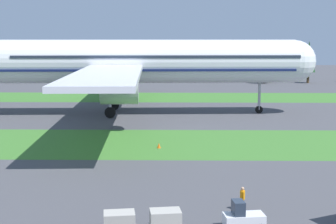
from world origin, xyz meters
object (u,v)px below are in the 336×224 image
airliner (127,61)px  baggage_tug (243,218)px  cargo_dolly_second (119,222)px  ground_crew_marshaller (242,198)px  taxiway_marker_2 (159,146)px  cargo_dolly_lead (165,220)px

airliner → baggage_tug: airliner is taller
cargo_dolly_second → ground_crew_marshaller: (8.29, 4.91, 0.03)m
baggage_tug → taxiway_marker_2: 25.11m
cargo_dolly_lead → taxiway_marker_2: 25.07m
baggage_tug → cargo_dolly_second: bearing=-90.0°
baggage_tug → taxiway_marker_2: bearing=-173.8°
taxiway_marker_2 → ground_crew_marshaller: bearing=-71.9°
taxiway_marker_2 → airliner: bearing=103.2°
taxiway_marker_2 → cargo_dolly_lead: bearing=-87.1°
ground_crew_marshaller → cargo_dolly_lead: bearing=118.6°
airliner → baggage_tug: (12.23, -49.86, -7.68)m
cargo_dolly_second → baggage_tug: bearing=90.0°
airliner → cargo_dolly_lead: 51.66m
baggage_tug → cargo_dolly_second: 7.93m
cargo_dolly_lead → cargo_dolly_second: size_ratio=1.00×
baggage_tug → ground_crew_marshaller: size_ratio=1.59×
baggage_tug → ground_crew_marshaller: 3.80m
ground_crew_marshaller → taxiway_marker_2: (-6.71, 20.54, -0.65)m
baggage_tug → cargo_dolly_lead: 5.03m
airliner → taxiway_marker_2: (5.97, -25.55, -8.20)m
cargo_dolly_second → ground_crew_marshaller: 9.64m
cargo_dolly_lead → taxiway_marker_2: bearing=174.7°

